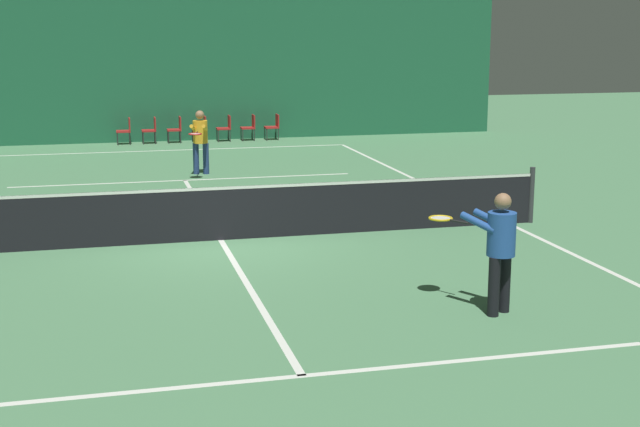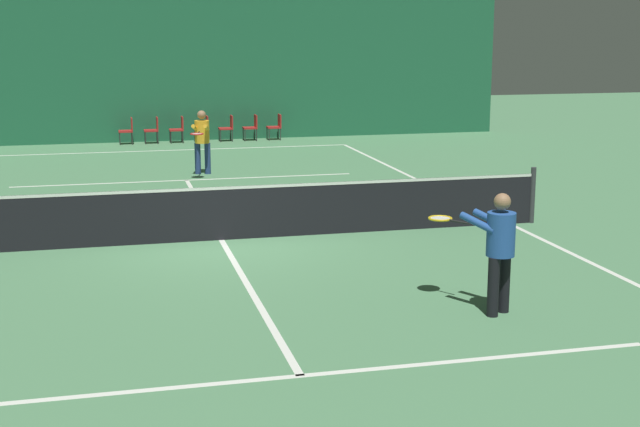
% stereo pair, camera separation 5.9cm
% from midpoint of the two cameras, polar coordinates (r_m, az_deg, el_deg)
% --- Properties ---
extents(ground_plane, '(60.00, 60.00, 0.00)m').
position_cam_midpoint_polar(ground_plane, '(15.74, -6.47, -1.70)').
color(ground_plane, '#4C7F56').
extents(backdrop_curtain, '(23.00, 0.12, 4.59)m').
position_cam_midpoint_polar(backdrop_curtain, '(29.51, -10.33, 9.01)').
color(backdrop_curtain, '#1E5B3D').
rests_on(backdrop_curtain, ground).
extents(court_line_baseline_far, '(11.00, 0.10, 0.00)m').
position_cam_midpoint_polar(court_line_baseline_far, '(27.40, -9.81, 4.00)').
color(court_line_baseline_far, silver).
rests_on(court_line_baseline_far, ground).
extents(court_line_service_far, '(8.25, 0.10, 0.00)m').
position_cam_midpoint_polar(court_line_service_far, '(21.98, -8.71, 2.12)').
color(court_line_service_far, silver).
rests_on(court_line_service_far, ground).
extents(court_line_service_near, '(8.25, 0.10, 0.00)m').
position_cam_midpoint_polar(court_line_service_near, '(9.72, -1.33, -10.35)').
color(court_line_service_near, silver).
rests_on(court_line_service_near, ground).
extents(court_line_sideline_right, '(0.10, 23.80, 0.00)m').
position_cam_midpoint_polar(court_line_sideline_right, '(17.31, 11.88, -0.63)').
color(court_line_sideline_right, silver).
rests_on(court_line_sideline_right, ground).
extents(court_line_centre, '(0.10, 12.80, 0.00)m').
position_cam_midpoint_polar(court_line_centre, '(15.74, -6.47, -1.70)').
color(court_line_centre, silver).
rests_on(court_line_centre, ground).
extents(tennis_net, '(12.00, 0.10, 1.07)m').
position_cam_midpoint_polar(tennis_net, '(15.63, -6.52, 0.11)').
color(tennis_net, black).
rests_on(tennis_net, ground).
extents(player_near, '(0.99, 1.31, 1.60)m').
position_cam_midpoint_polar(player_near, '(11.70, 11.19, -1.90)').
color(player_near, black).
rests_on(player_near, ground).
extents(player_far, '(0.65, 1.37, 1.61)m').
position_cam_midpoint_polar(player_far, '(22.71, -7.75, 4.85)').
color(player_far, navy).
rests_on(player_far, ground).
extents(courtside_chair_0, '(0.44, 0.44, 0.84)m').
position_cam_midpoint_polar(courtside_chair_0, '(29.05, -12.39, 5.30)').
color(courtside_chair_0, '#2D2D2D').
rests_on(courtside_chair_0, ground).
extents(courtside_chair_1, '(0.44, 0.44, 0.84)m').
position_cam_midpoint_polar(courtside_chair_1, '(29.08, -10.81, 5.37)').
color(courtside_chair_1, '#2D2D2D').
rests_on(courtside_chair_1, ground).
extents(courtside_chair_2, '(0.44, 0.44, 0.84)m').
position_cam_midpoint_polar(courtside_chair_2, '(29.14, -9.24, 5.44)').
color(courtside_chair_2, '#2D2D2D').
rests_on(courtside_chair_2, ground).
extents(courtside_chair_3, '(0.44, 0.44, 0.84)m').
position_cam_midpoint_polar(courtside_chair_3, '(29.21, -7.67, 5.51)').
color(courtside_chair_3, '#2D2D2D').
rests_on(courtside_chair_3, ground).
extents(courtside_chair_4, '(0.44, 0.44, 0.84)m').
position_cam_midpoint_polar(courtside_chair_4, '(29.31, -6.12, 5.57)').
color(courtside_chair_4, '#2D2D2D').
rests_on(courtside_chair_4, ground).
extents(courtside_chair_5, '(0.44, 0.44, 0.84)m').
position_cam_midpoint_polar(courtside_chair_5, '(29.43, -4.57, 5.62)').
color(courtside_chair_5, '#2D2D2D').
rests_on(courtside_chair_5, ground).
extents(courtside_chair_6, '(0.44, 0.44, 0.84)m').
position_cam_midpoint_polar(courtside_chair_6, '(29.57, -3.04, 5.67)').
color(courtside_chair_6, '#2D2D2D').
rests_on(courtside_chair_6, ground).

